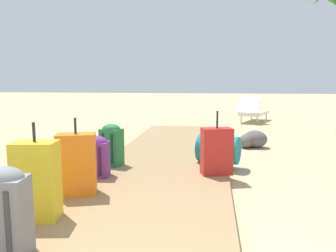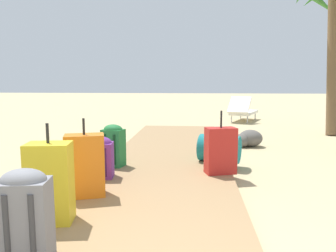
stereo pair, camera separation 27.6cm
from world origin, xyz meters
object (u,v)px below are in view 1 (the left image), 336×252
at_px(backpack_green, 111,144).
at_px(lounge_chair, 253,111).
at_px(suitcase_red, 217,151).
at_px(backpack_purple, 96,155).
at_px(suitcase_orange, 77,164).
at_px(suitcase_yellow, 37,181).
at_px(backpack_grey, 4,210).
at_px(duffel_bag_teal, 218,149).

distance_m(backpack_green, lounge_chair, 6.44).
bearing_deg(backpack_green, suitcase_red, -9.34).
xyz_separation_m(backpack_purple, suitcase_red, (1.45, 0.30, 0.03)).
relative_size(backpack_purple, suitcase_orange, 0.63).
distance_m(suitcase_yellow, suitcase_orange, 0.63).
xyz_separation_m(suitcase_yellow, lounge_chair, (2.63, 7.70, -0.08)).
distance_m(suitcase_orange, suitcase_red, 1.69).
xyz_separation_m(backpack_grey, lounge_chair, (2.52, 8.29, -0.07)).
bearing_deg(duffel_bag_teal, backpack_purple, -148.61).
distance_m(duffel_bag_teal, suitcase_yellow, 2.64).
distance_m(duffel_bag_teal, backpack_green, 1.50).
height_order(duffel_bag_teal, suitcase_yellow, suitcase_yellow).
bearing_deg(suitcase_red, backpack_green, 170.66).
relative_size(suitcase_yellow, backpack_purple, 1.64).
xyz_separation_m(backpack_grey, backpack_purple, (-0.07, 1.84, -0.06)).
relative_size(backpack_grey, suitcase_red, 0.77).
xyz_separation_m(backpack_green, backpack_grey, (0.04, -2.38, 0.02)).
bearing_deg(suitcase_orange, duffel_bag_teal, 46.64).
bearing_deg(suitcase_orange, backpack_purple, 93.18).
bearing_deg(suitcase_orange, backpack_green, 90.37).
bearing_deg(backpack_purple, lounge_chair, 68.11).
height_order(suitcase_yellow, backpack_grey, suitcase_yellow).
distance_m(suitcase_yellow, backpack_green, 1.79).
bearing_deg(backpack_green, lounge_chair, 66.55).
distance_m(backpack_grey, backpack_purple, 1.85).
distance_m(suitcase_red, lounge_chair, 6.25).
distance_m(backpack_purple, suitcase_orange, 0.63).
distance_m(suitcase_yellow, suitcase_red, 2.16).
relative_size(suitcase_red, lounge_chair, 0.47).
height_order(backpack_purple, lounge_chair, lounge_chair).
bearing_deg(suitcase_orange, lounge_chair, 70.14).
bearing_deg(suitcase_red, backpack_purple, -168.16).
relative_size(duffel_bag_teal, backpack_green, 1.15).
bearing_deg(duffel_bag_teal, suitcase_yellow, -125.16).
bearing_deg(duffel_bag_teal, suitcase_orange, -133.36).
relative_size(backpack_green, suitcase_orange, 0.73).
height_order(backpack_green, lounge_chair, lounge_chair).
bearing_deg(suitcase_yellow, lounge_chair, 71.14).
relative_size(backpack_green, lounge_chair, 0.34).
xyz_separation_m(suitcase_yellow, suitcase_red, (1.49, 1.56, -0.04)).
bearing_deg(backpack_purple, suitcase_red, 11.84).
bearing_deg(lounge_chair, suitcase_orange, -109.86).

